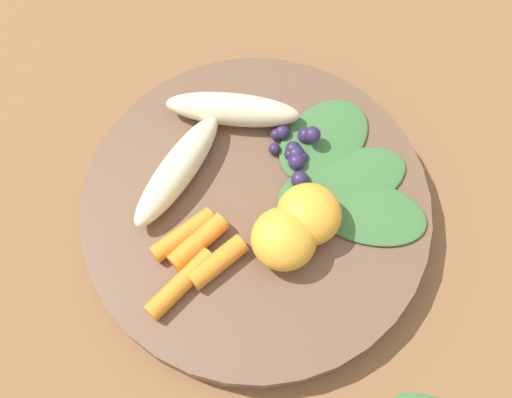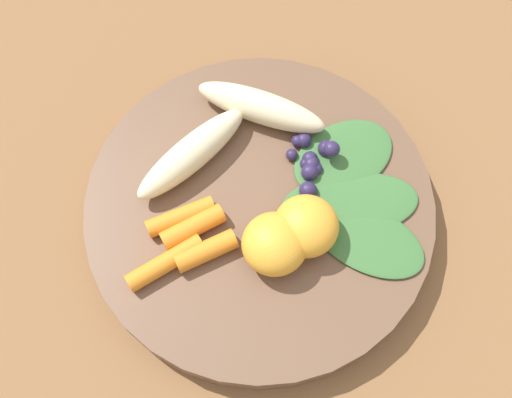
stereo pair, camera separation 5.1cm
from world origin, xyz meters
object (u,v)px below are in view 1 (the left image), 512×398
banana_peeled_right (228,110)px  orange_segment_near (309,214)px  bowl (256,210)px  banana_peeled_left (177,170)px

banana_peeled_right → orange_segment_near: (0.11, 0.04, 0.01)m
orange_segment_near → bowl: bearing=-125.9°
bowl → orange_segment_near: 0.06m
bowl → banana_peeled_right: (-0.08, -0.00, 0.03)m
banana_peeled_left → orange_segment_near: size_ratio=2.23×
banana_peeled_right → orange_segment_near: bearing=130.1°
bowl → banana_peeled_left: (-0.04, -0.06, 0.03)m
orange_segment_near → banana_peeled_right: bearing=-160.0°
bowl → banana_peeled_right: bearing=-177.4°
banana_peeled_right → orange_segment_near: size_ratio=2.23×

